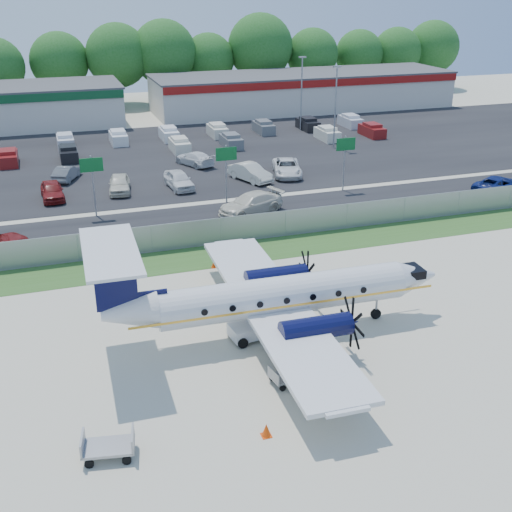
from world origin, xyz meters
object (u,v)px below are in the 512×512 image
object	(u,v)px
aircraft	(276,296)
baggage_cart_far	(289,375)
pushback_tug	(253,328)
baggage_cart_near	(108,446)

from	to	relation	value
aircraft	baggage_cart_far	distance (m)	4.95
pushback_tug	baggage_cart_near	world-z (taller)	pushback_tug
baggage_cart_near	baggage_cart_far	world-z (taller)	baggage_cart_near
aircraft	pushback_tug	size ratio (longest dim) A/B	7.77
aircraft	pushback_tug	world-z (taller)	aircraft
baggage_cart_near	baggage_cart_far	distance (m)	9.05
baggage_cart_near	baggage_cart_far	bearing A→B (deg)	16.35
pushback_tug	baggage_cart_far	bearing A→B (deg)	-86.52
aircraft	pushback_tug	distance (m)	2.10
baggage_cart_far	aircraft	bearing A→B (deg)	77.83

